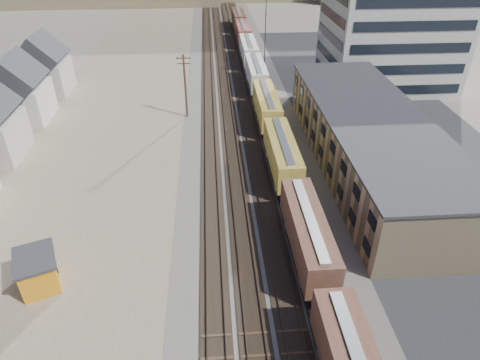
{
  "coord_description": "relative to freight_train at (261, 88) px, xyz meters",
  "views": [
    {
      "loc": [
        -4.7,
        -21.59,
        28.24
      ],
      "look_at": [
        -1.82,
        17.86,
        3.0
      ],
      "focal_mm": 32.0,
      "sensor_mm": 36.0,
      "label": 1
    }
  ],
  "objects": [
    {
      "name": "dirt_yard",
      "position": [
        -23.8,
        -6.64,
        -2.78
      ],
      "size": [
        24.0,
        180.0,
        0.03
      ],
      "primitive_type": "cube",
      "color": "#6D5E4B",
      "rests_on": "ground"
    },
    {
      "name": "rail_tracks",
      "position": [
        -4.35,
        3.36,
        -2.68
      ],
      "size": [
        11.4,
        200.0,
        0.24
      ],
      "color": "black",
      "rests_on": "ground"
    },
    {
      "name": "freight_train",
      "position": [
        0.0,
        0.0,
        0.0
      ],
      "size": [
        3.0,
        119.74,
        4.46
      ],
      "color": "black",
      "rests_on": "ground"
    },
    {
      "name": "parked_car_far",
      "position": [
        25.43,
        11.43,
        -1.93
      ],
      "size": [
        3.5,
        5.43,
        1.72
      ],
      "primitive_type": "imported",
      "rotation": [
        0.0,
        0.0,
        0.31
      ],
      "color": "silver",
      "rests_on": "ground"
    },
    {
      "name": "parked_car_blue",
      "position": [
        23.44,
        12.56,
        -2.07
      ],
      "size": [
        5.04,
        5.63,
        1.45
      ],
      "primitive_type": "imported",
      "rotation": [
        0.0,
        0.0,
        0.64
      ],
      "color": "navy",
      "rests_on": "ground"
    },
    {
      "name": "maintenance_shed",
      "position": [
        -24.08,
        -39.97,
        -1.17
      ],
      "size": [
        4.7,
        5.26,
        3.18
      ],
      "color": "orange",
      "rests_on": "ground"
    },
    {
      "name": "warehouse",
      "position": [
        11.18,
        -21.64,
        0.86
      ],
      "size": [
        12.4,
        40.4,
        7.25
      ],
      "color": "tan",
      "rests_on": "ground"
    },
    {
      "name": "asphalt_lot",
      "position": [
        18.2,
        -11.64,
        -2.77
      ],
      "size": [
        26.0,
        120.0,
        0.04
      ],
      "primitive_type": "cube",
      "color": "#232326",
      "rests_on": "ground"
    },
    {
      "name": "utility_pole_north",
      "position": [
        -12.3,
        -4.64,
        2.5
      ],
      "size": [
        2.2,
        0.32,
        10.0
      ],
      "color": "#382619",
      "rests_on": "ground"
    },
    {
      "name": "ballast_bed",
      "position": [
        -3.8,
        3.36,
        -2.76
      ],
      "size": [
        18.0,
        200.0,
        0.06
      ],
      "primitive_type": "cube",
      "color": "#4C4742",
      "rests_on": "ground"
    },
    {
      "name": "ground",
      "position": [
        -3.8,
        -46.64,
        -2.79
      ],
      "size": [
        300.0,
        300.0,
        0.0
      ],
      "primitive_type": "plane",
      "color": "#6B6356",
      "rests_on": "ground"
    },
    {
      "name": "office_tower",
      "position": [
        24.15,
        8.32,
        6.47
      ],
      "size": [
        22.6,
        18.6,
        18.45
      ],
      "color": "#9E998E",
      "rests_on": "ground"
    },
    {
      "name": "radio_mast",
      "position": [
        2.2,
        13.36,
        6.33
      ],
      "size": [
        1.2,
        0.16,
        18.0
      ],
      "color": "black",
      "rests_on": "ground"
    }
  ]
}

